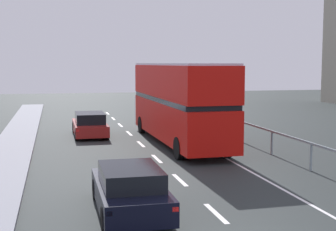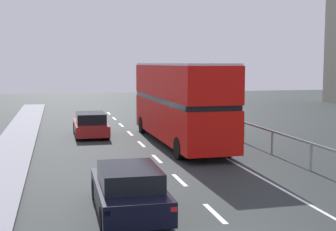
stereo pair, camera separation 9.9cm
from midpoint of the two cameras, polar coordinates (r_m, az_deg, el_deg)
The scene contains 5 objects.
lane_paint_markings at distance 20.02m, azimuth 5.19°, elevation -5.96°, with size 3.17×46.00×0.01m.
bridge_side_railing at distance 21.22m, azimuth 14.36°, elevation -2.95°, with size 0.10×42.00×1.13m.
double_decker_bus_red at distance 25.21m, azimuth 1.44°, elevation 1.74°, with size 2.72×11.45×4.20m.
hatchback_car_near at distance 13.84m, azimuth -4.45°, elevation -8.73°, with size 1.89×4.39×1.34m.
sedan_car_ahead at distance 28.44m, azimuth -9.02°, elevation -1.07°, with size 1.88×4.61×1.36m.
Camera 2 is at (-4.26, -9.60, 4.21)m, focal length 51.67 mm.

